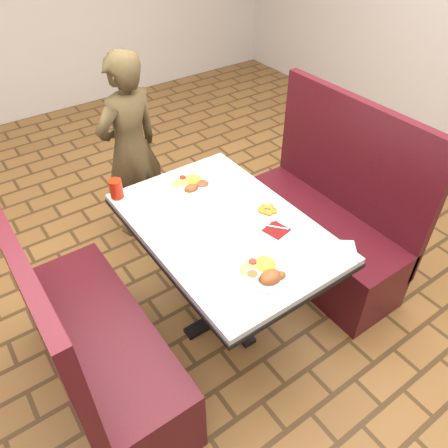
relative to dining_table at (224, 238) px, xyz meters
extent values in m
plane|color=brown|center=(0.00, 0.00, -0.65)|extent=(7.00, 7.00, 0.00)
cube|color=#BBBEC0|center=(0.00, 0.00, 0.08)|extent=(0.80, 1.20, 0.03)
cube|color=black|center=(0.00, 0.00, 0.05)|extent=(0.81, 1.21, 0.02)
cylinder|color=black|center=(0.00, 0.00, -0.30)|extent=(0.10, 0.10, 0.69)
cube|color=black|center=(0.00, 0.00, -0.64)|extent=(0.55, 0.08, 0.03)
cube|color=black|center=(0.00, 0.00, -0.64)|extent=(0.08, 0.55, 0.03)
cube|color=#4A1118|center=(-0.75, 0.00, -0.43)|extent=(0.45, 1.20, 0.45)
cube|color=#4A1118|center=(-0.97, 0.00, 0.05)|extent=(0.06, 1.20, 0.95)
cube|color=#4A1118|center=(0.75, 0.00, -0.43)|extent=(0.45, 1.20, 0.45)
cube|color=#4A1118|center=(0.97, 0.00, 0.05)|extent=(0.06, 1.20, 0.95)
imported|color=brown|center=(-0.01, 1.09, 0.02)|extent=(0.56, 0.44, 1.36)
cylinder|color=white|center=(-0.05, -0.40, 0.10)|extent=(0.26, 0.26, 0.02)
ellipsoid|color=yellow|center=(-0.02, -0.36, 0.13)|extent=(0.10, 0.10, 0.05)
ellipsoid|color=#93C04C|center=(-0.10, -0.35, 0.13)|extent=(0.10, 0.09, 0.03)
cylinder|color=red|center=(-0.07, -0.33, 0.13)|extent=(0.04, 0.04, 0.01)
ellipsoid|color=brown|center=(-0.06, -0.45, 0.14)|extent=(0.11, 0.09, 0.06)
ellipsoid|color=brown|center=(-0.02, -0.46, 0.13)|extent=(0.06, 0.05, 0.04)
cylinder|color=white|center=(-0.13, -0.40, 0.13)|extent=(0.06, 0.06, 0.04)
cylinder|color=brown|center=(-0.13, -0.40, 0.15)|extent=(0.05, 0.05, 0.00)
cylinder|color=white|center=(0.04, 0.39, 0.10)|extent=(0.26, 0.26, 0.02)
ellipsoid|color=yellow|center=(0.07, 0.42, 0.13)|extent=(0.10, 0.10, 0.05)
ellipsoid|color=#93C04C|center=(0.00, 0.44, 0.13)|extent=(0.10, 0.09, 0.03)
cylinder|color=red|center=(0.03, 0.45, 0.13)|extent=(0.04, 0.04, 0.01)
ellipsoid|color=brown|center=(0.10, 0.35, 0.12)|extent=(0.08, 0.08, 0.03)
ellipsoid|color=brown|center=(0.02, 0.34, 0.14)|extent=(0.09, 0.07, 0.05)
cylinder|color=white|center=(0.25, -0.06, 0.10)|extent=(0.18, 0.18, 0.01)
cube|color=#5C0D0D|center=(0.19, -0.20, 0.10)|extent=(0.13, 0.13, 0.00)
cube|color=silver|center=(0.20, -0.18, 0.10)|extent=(0.08, 0.10, 0.00)
cylinder|color=#AE1E0B|center=(-0.35, 0.54, 0.15)|extent=(0.07, 0.07, 0.11)
cube|color=white|center=(0.32, -0.48, 0.10)|extent=(0.24, 0.23, 0.01)
cube|color=silver|center=(-0.09, -0.41, 0.11)|extent=(0.04, 0.18, 0.00)
cube|color=silver|center=(-0.11, -0.43, 0.11)|extent=(0.07, 0.15, 0.00)
camera|label=1|loc=(-1.01, -1.42, 1.55)|focal=35.00mm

